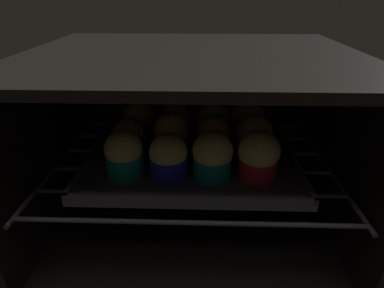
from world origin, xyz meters
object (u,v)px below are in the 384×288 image
(muffin_row0_col1, at_px, (168,157))
(muffin_row2_col0, at_px, (139,121))
(muffin_row1_col2, at_px, (214,138))
(muffin_row2_col1, at_px, (176,121))
(muffin_row1_col0, at_px, (129,138))
(muffin_row1_col3, at_px, (254,137))
(muffin_row2_col3, at_px, (247,120))
(muffin_row0_col0, at_px, (124,154))
(muffin_row0_col3, at_px, (258,156))
(muffin_row0_col2, at_px, (213,156))
(muffin_row2_col2, at_px, (213,122))
(muffin_row1_col1, at_px, (171,135))
(baking_tray, at_px, (192,157))

(muffin_row0_col1, bearing_deg, muffin_row2_col0, 116.86)
(muffin_row1_col2, bearing_deg, muffin_row2_col1, 133.22)
(muffin_row1_col0, bearing_deg, muffin_row1_col3, -0.14)
(muffin_row2_col3, bearing_deg, muffin_row2_col1, -179.96)
(muffin_row0_col0, distance_m, muffin_row0_col3, 0.23)
(muffin_row0_col3, bearing_deg, muffin_row0_col2, 179.78)
(muffin_row2_col0, bearing_deg, muffin_row1_col3, -18.52)
(muffin_row0_col2, relative_size, muffin_row2_col1, 1.05)
(muffin_row0_col3, distance_m, muffin_row2_col2, 0.18)
(muffin_row0_col0, bearing_deg, muffin_row2_col2, 44.88)
(muffin_row2_col1, height_order, muffin_row2_col2, same)
(muffin_row2_col2, bearing_deg, muffin_row1_col1, -136.75)
(muffin_row0_col1, xyz_separation_m, muffin_row2_col1, (0.00, 0.17, 0.00))
(baking_tray, height_order, muffin_row2_col2, muffin_row2_col2)
(muffin_row1_col2, xyz_separation_m, muffin_row2_col3, (0.08, 0.09, 0.00))
(muffin_row1_col3, relative_size, muffin_row2_col0, 1.03)
(muffin_row2_col0, xyz_separation_m, muffin_row2_col2, (0.16, 0.01, -0.00))
(baking_tray, bearing_deg, muffin_row2_col0, 146.94)
(muffin_row2_col2, xyz_separation_m, muffin_row2_col3, (0.07, 0.00, 0.00))
(muffin_row1_col0, height_order, muffin_row2_col2, muffin_row2_col2)
(muffin_row2_col0, xyz_separation_m, muffin_row2_col1, (0.08, 0.01, -0.00))
(muffin_row0_col0, distance_m, muffin_row1_col2, 0.18)
(muffin_row0_col0, height_order, muffin_row1_col2, muffin_row0_col0)
(muffin_row0_col0, distance_m, muffin_row1_col3, 0.25)
(muffin_row0_col2, height_order, muffin_row2_col2, muffin_row0_col2)
(muffin_row2_col1, xyz_separation_m, muffin_row2_col2, (0.08, -0.00, 0.00))
(muffin_row1_col3, relative_size, muffin_row2_col3, 0.98)
(muffin_row1_col3, bearing_deg, muffin_row2_col3, 91.53)
(muffin_row0_col3, bearing_deg, muffin_row1_col3, 87.59)
(muffin_row0_col1, distance_m, muffin_row2_col2, 0.19)
(baking_tray, bearing_deg, muffin_row0_col1, -115.13)
(muffin_row0_col3, xyz_separation_m, muffin_row1_col2, (-0.07, 0.08, -0.00))
(muffin_row0_col0, bearing_deg, muffin_row2_col0, 90.88)
(muffin_row0_col2, xyz_separation_m, muffin_row1_col0, (-0.16, 0.08, -0.01))
(muffin_row1_col0, distance_m, muffin_row1_col2, 0.17)
(baking_tray, relative_size, muffin_row1_col3, 4.64)
(muffin_row2_col0, height_order, muffin_row2_col1, muffin_row2_col0)
(muffin_row0_col0, xyz_separation_m, muffin_row1_col1, (0.08, 0.08, 0.00))
(muffin_row0_col0, relative_size, muffin_row2_col0, 1.00)
(muffin_row1_col1, relative_size, muffin_row2_col2, 1.07)
(muffin_row2_col3, bearing_deg, muffin_row0_col1, -133.26)
(muffin_row0_col0, height_order, muffin_row0_col2, muffin_row0_col2)
(muffin_row2_col0, relative_size, muffin_row2_col3, 0.96)
(muffin_row2_col1, bearing_deg, muffin_row1_col1, -92.45)
(baking_tray, bearing_deg, muffin_row2_col1, 114.22)
(baking_tray, xyz_separation_m, muffin_row2_col2, (0.04, 0.08, 0.04))
(muffin_row0_col3, relative_size, muffin_row2_col1, 1.09)
(muffin_row1_col3, bearing_deg, muffin_row1_col1, 177.91)
(muffin_row1_col0, height_order, muffin_row1_col3, muffin_row1_col3)
(muffin_row1_col3, xyz_separation_m, muffin_row2_col1, (-0.16, 0.09, -0.00))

